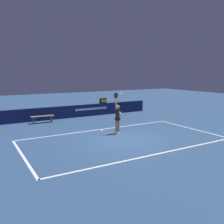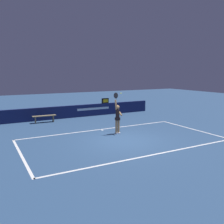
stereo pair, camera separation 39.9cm
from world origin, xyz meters
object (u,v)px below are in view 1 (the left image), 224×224
(speed_display, at_px, (103,101))
(tennis_player, at_px, (118,117))
(tennis_ball, at_px, (121,93))
(courtside_bench_near, at_px, (43,117))

(speed_display, height_order, tennis_player, tennis_player)
(speed_display, bearing_deg, tennis_ball, -109.31)
(tennis_player, xyz_separation_m, courtside_bench_near, (-3.03, 5.30, -0.62))
(tennis_ball, height_order, courtside_bench_near, tennis_ball)
(tennis_ball, bearing_deg, courtside_bench_near, 119.32)
(tennis_player, height_order, courtside_bench_near, tennis_player)
(tennis_ball, bearing_deg, tennis_player, 109.84)
(tennis_player, bearing_deg, speed_display, 69.30)
(tennis_player, relative_size, courtside_bench_near, 1.46)
(speed_display, xyz_separation_m, tennis_player, (-2.33, -6.15, -0.17))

